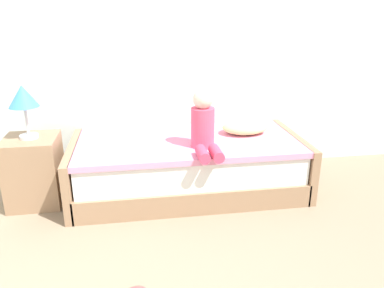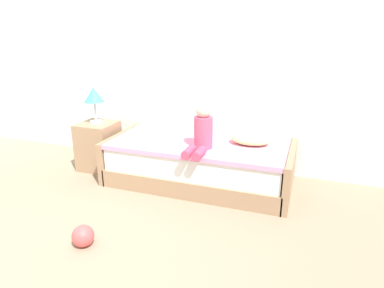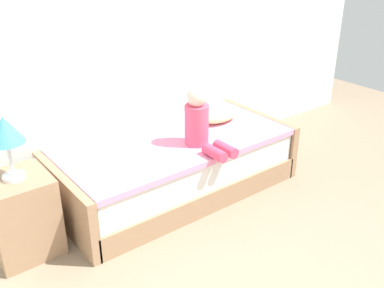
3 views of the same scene
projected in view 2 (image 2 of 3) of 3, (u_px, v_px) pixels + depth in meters
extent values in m
plane|color=gray|center=(33.00, 282.00, 2.41)|extent=(9.20, 9.20, 0.00)
cube|color=silver|center=(171.00, 51.00, 4.26)|extent=(7.20, 0.10, 2.90)
cube|color=#997556|center=(199.00, 174.00, 3.98)|extent=(2.00, 1.00, 0.20)
cube|color=white|center=(199.00, 156.00, 3.90)|extent=(1.94, 0.94, 0.25)
cube|color=pink|center=(199.00, 144.00, 3.86)|extent=(1.98, 0.98, 0.05)
cube|color=#997556|center=(123.00, 152.00, 4.25)|extent=(0.07, 1.00, 0.50)
cube|color=#997556|center=(290.00, 174.00, 3.60)|extent=(0.07, 1.00, 0.50)
cube|color=#997556|center=(99.00, 146.00, 4.32)|extent=(0.44, 0.44, 0.60)
cylinder|color=silver|center=(96.00, 122.00, 4.22)|extent=(0.15, 0.15, 0.03)
cylinder|color=silver|center=(95.00, 111.00, 4.17)|extent=(0.02, 0.02, 0.24)
cone|color=#3F8CD8|center=(94.00, 95.00, 4.11)|extent=(0.24, 0.24, 0.18)
cylinder|color=#E04C6B|center=(203.00, 132.00, 3.60)|extent=(0.20, 0.20, 0.34)
sphere|color=beige|center=(204.00, 110.00, 3.52)|extent=(0.17, 0.17, 0.17)
cylinder|color=#D83F60|center=(189.00, 152.00, 3.39)|extent=(0.09, 0.22, 0.09)
cylinder|color=#D83F60|center=(199.00, 153.00, 3.36)|extent=(0.09, 0.22, 0.09)
ellipsoid|color=#F2E58C|center=(251.00, 139.00, 3.74)|extent=(0.44, 0.30, 0.13)
sphere|color=#E54C4C|center=(83.00, 236.00, 2.79)|extent=(0.18, 0.18, 0.18)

